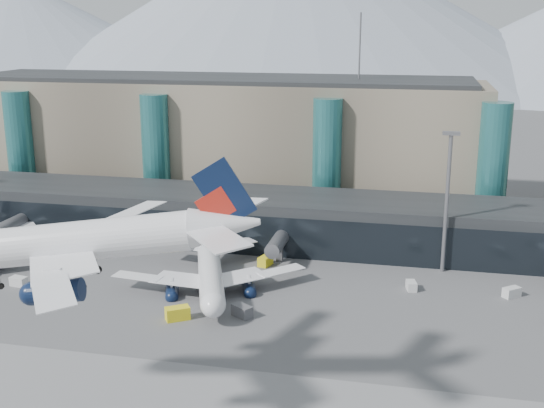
{
  "coord_description": "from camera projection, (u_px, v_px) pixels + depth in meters",
  "views": [
    {
      "loc": [
        24.61,
        -72.44,
        43.87
      ],
      "look_at": [
        1.8,
        32.0,
        15.24
      ],
      "focal_mm": 45.0,
      "sensor_mm": 36.0,
      "label": 1
    }
  ],
  "objects": [
    {
      "name": "jet_parked_mid",
      "position": [
        210.0,
        263.0,
        116.01
      ],
      "size": [
        32.72,
        34.68,
        11.14
      ],
      "rotation": [
        0.0,
        0.0,
        1.9
      ],
      "color": "white",
      "rests_on": "ground"
    },
    {
      "name": "veh_g",
      "position": [
        411.0,
        286.0,
        115.06
      ],
      "size": [
        2.03,
        2.85,
        1.51
      ],
      "primitive_type": "cube",
      "rotation": [
        0.0,
        0.0,
        -1.35
      ],
      "color": "silver",
      "rests_on": "ground"
    },
    {
      "name": "lightmast_mid",
      "position": [
        447.0,
        194.0,
        120.17
      ],
      "size": [
        3.0,
        1.2,
        25.6
      ],
      "color": "slate",
      "rests_on": "ground"
    },
    {
      "name": "veh_a",
      "position": [
        19.0,
        281.0,
        116.87
      ],
      "size": [
        3.06,
        2.03,
        1.6
      ],
      "primitive_type": "cube",
      "rotation": [
        0.0,
        0.0,
        -0.16
      ],
      "color": "silver",
      "rests_on": "ground"
    },
    {
      "name": "veh_c",
      "position": [
        242.0,
        311.0,
        104.6
      ],
      "size": [
        3.69,
        3.29,
        1.82
      ],
      "primitive_type": "cube",
      "rotation": [
        0.0,
        0.0,
        -0.6
      ],
      "color": "#4D4D52",
      "rests_on": "ground"
    },
    {
      "name": "veh_b",
      "position": [
        265.0,
        261.0,
        126.66
      ],
      "size": [
        2.58,
        3.38,
        1.72
      ],
      "primitive_type": "cube",
      "rotation": [
        0.0,
        0.0,
        1.29
      ],
      "color": "yellow",
      "rests_on": "ground"
    },
    {
      "name": "hero_jet",
      "position": [
        105.0,
        229.0,
        72.22
      ],
      "size": [
        37.68,
        37.56,
        12.22
      ],
      "rotation": [
        0.0,
        -0.12,
        0.14
      ],
      "color": "white",
      "rests_on": "ground"
    },
    {
      "name": "teal_towers",
      "position": [
        239.0,
        158.0,
        154.09
      ],
      "size": [
        116.4,
        19.4,
        46.0
      ],
      "color": "#286F72",
      "rests_on": "ground"
    },
    {
      "name": "concourse",
      "position": [
        290.0,
        220.0,
        137.98
      ],
      "size": [
        170.0,
        27.0,
        10.0
      ],
      "color": "black",
      "rests_on": "ground"
    },
    {
      "name": "terminal_main",
      "position": [
        217.0,
        139.0,
        170.87
      ],
      "size": [
        130.0,
        30.0,
        31.0
      ],
      "color": "gray",
      "rests_on": "ground"
    },
    {
      "name": "ground",
      "position": [
        203.0,
        386.0,
        84.78
      ],
      "size": [
        900.0,
        900.0,
        0.0
      ],
      "primitive_type": "plane",
      "color": "#515154",
      "rests_on": "ground"
    },
    {
      "name": "veh_h",
      "position": [
        178.0,
        313.0,
        103.54
      ],
      "size": [
        4.07,
        3.57,
        2.0
      ],
      "primitive_type": "cube",
      "rotation": [
        0.0,
        0.0,
        0.58
      ],
      "color": "yellow",
      "rests_on": "ground"
    },
    {
      "name": "mountain_ridge",
      "position": [
        412.0,
        19.0,
        428.28
      ],
      "size": [
        910.0,
        400.0,
        110.0
      ],
      "color": "gray",
      "rests_on": "ground"
    },
    {
      "name": "veh_d",
      "position": [
        512.0,
        292.0,
        112.04
      ],
      "size": [
        3.24,
        3.05,
        1.66
      ],
      "primitive_type": "cube",
      "rotation": [
        0.0,
        0.0,
        0.69
      ],
      "color": "silver",
      "rests_on": "ground"
    }
  ]
}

